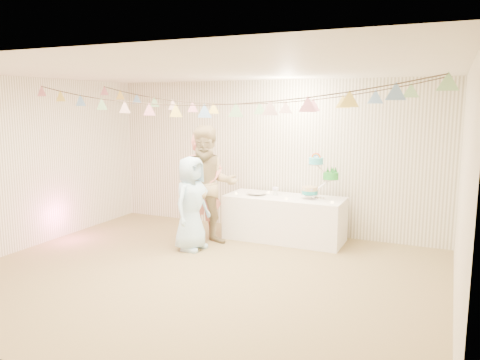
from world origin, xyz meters
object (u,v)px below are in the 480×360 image
at_px(table, 284,218).
at_px(cake_stand, 319,176).
at_px(person_adult_b, 209,186).
at_px(person_child, 191,203).
at_px(person_adult_a, 203,187).

relative_size(table, cake_stand, 2.82).
xyz_separation_m(table, person_adult_b, (-1.01, -0.71, 0.58)).
xyz_separation_m(table, person_child, (-1.12, -1.07, 0.36)).
xyz_separation_m(table, person_adult_a, (-1.17, -0.60, 0.52)).
bearing_deg(person_adult_b, table, 1.01).
xyz_separation_m(person_adult_a, person_child, (0.05, -0.48, -0.17)).
bearing_deg(person_adult_b, person_child, -139.91).
distance_m(table, person_adult_a, 1.41).
bearing_deg(person_adult_a, person_child, -133.29).
bearing_deg(table, cake_stand, 5.19).
height_order(person_adult_a, person_child, person_adult_a).
bearing_deg(person_child, person_adult_b, -9.77).
relative_size(table, person_adult_a, 1.08).
distance_m(person_adult_b, person_child, 0.44).
height_order(cake_stand, person_adult_a, person_adult_a).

